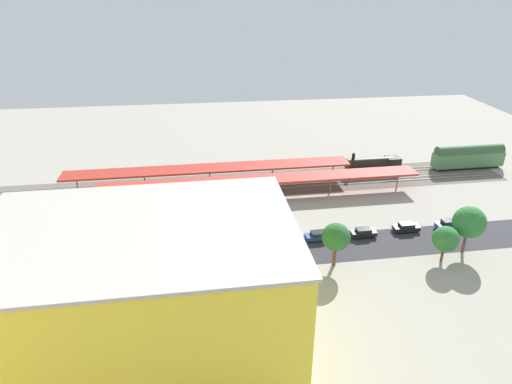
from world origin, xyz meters
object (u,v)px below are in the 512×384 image
box_truck_0 (211,248)px  street_tree_5 (27,258)px  street_tree_2 (446,239)px  street_tree_3 (44,260)px  passenger_coach (468,156)px  parked_car_1 (406,228)px  platform_canopy_near (261,180)px  construction_building (144,291)px  parked_car_0 (449,225)px  street_tree_0 (336,237)px  locomotive (376,165)px  parked_car_2 (363,233)px  traffic_light (270,243)px  parked_car_4 (279,238)px  street_tree_1 (155,250)px  parked_car_3 (318,236)px  platform_canopy_far (209,168)px  street_tree_4 (469,222)px

box_truck_0 → street_tree_5: (26.52, 4.37, 3.19)m
street_tree_2 → street_tree_3: 60.39m
passenger_coach → parked_car_1: (27.52, 26.73, -2.31)m
platform_canopy_near → construction_building: 44.03m
parked_car_0 → parked_car_1: size_ratio=1.04×
parked_car_0 → street_tree_0: bearing=19.4°
platform_canopy_near → locomotive: 30.17m
parked_car_2 → traffic_light: (18.00, 7.60, 4.04)m
platform_canopy_near → street_tree_0: (-8.08, 25.93, 1.26)m
box_truck_0 → street_tree_0: bearing=165.3°
parked_car_4 → street_tree_3: (35.32, 9.12, 4.76)m
box_truck_0 → street_tree_5: street_tree_5 is taller
street_tree_1 → parked_car_0: bearing=-170.7°
locomotive → street_tree_5: street_tree_5 is taller
parked_car_3 → street_tree_5: (45.24, 7.17, 4.16)m
street_tree_3 → parked_car_4: bearing=-165.5°
parked_car_2 → street_tree_3: 51.46m
street_tree_5 → traffic_light: size_ratio=1.11×
platform_canopy_near → parked_car_4: size_ratio=14.69×
street_tree_1 → street_tree_5: 18.18m
platform_canopy_near → box_truck_0: bearing=62.0°
street_tree_5 → platform_canopy_near: bearing=-146.1°
parked_car_2 → construction_building: (35.13, 21.24, 7.36)m
parked_car_4 → street_tree_1: 22.08m
street_tree_2 → street_tree_5: size_ratio=0.77×
platform_canopy_near → passenger_coach: (-51.64, -9.45, -0.93)m
parked_car_2 → street_tree_5: street_tree_5 is taller
parked_car_1 → traffic_light: traffic_light is taller
platform_canopy_far → street_tree_1: street_tree_1 is taller
locomotive → construction_building: bearing=45.5°
parked_car_1 → street_tree_2: 10.43m
parked_car_1 → street_tree_4: street_tree_4 is taller
platform_canopy_near → street_tree_2: bearing=133.6°
street_tree_0 → street_tree_3: bearing=1.5°
parked_car_0 → street_tree_5: street_tree_5 is taller
street_tree_3 → parked_car_2: bearing=-169.9°
locomotive → passenger_coach: 23.10m
street_tree_2 → street_tree_5: 63.36m
construction_building → street_tree_0: (-27.44, -13.40, -2.87)m
street_tree_1 → box_truck_0: bearing=-149.0°
parked_car_3 → parked_car_0: bearing=-178.5°
parked_car_4 → box_truck_0: 12.15m
parked_car_0 → parked_car_3: (24.64, 0.66, -0.08)m
parked_car_2 → parked_car_4: parked_car_4 is taller
locomotive → passenger_coach: passenger_coach is taller
parked_car_4 → platform_canopy_near: bearing=-87.9°
platform_canopy_near → traffic_light: bearing=85.0°
parked_car_2 → parked_car_3: (8.17, 0.00, -0.02)m
construction_building → locomotive: bearing=-135.5°
parked_car_1 → street_tree_0: 18.77m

